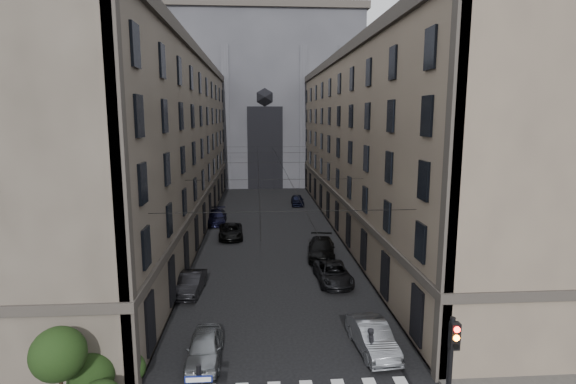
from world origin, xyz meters
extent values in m
cube|color=#383533|center=(-10.50, 36.00, 0.07)|extent=(7.00, 80.00, 0.15)
cube|color=#383533|center=(10.50, 36.00, 0.07)|extent=(7.00, 80.00, 0.15)
cube|color=#453F35|center=(-13.50, 36.00, 9.00)|extent=(13.00, 60.00, 18.00)
cube|color=#38332D|center=(-13.50, 36.00, 18.40)|extent=(13.60, 60.60, 0.90)
cube|color=#38332D|center=(-13.50, 36.00, 4.20)|extent=(13.40, 60.30, 0.50)
cube|color=brown|center=(13.50, 36.00, 9.00)|extent=(13.00, 60.00, 18.00)
cube|color=#38332D|center=(13.50, 36.00, 18.40)|extent=(13.60, 60.60, 0.90)
cube|color=#38332D|center=(13.50, 36.00, 4.20)|extent=(13.40, 60.30, 0.50)
cube|color=#2D2D33|center=(0.00, 75.00, 15.00)|extent=(34.00, 22.00, 30.00)
cube|color=#38332D|center=(0.00, 75.00, 30.50)|extent=(35.00, 23.00, 1.20)
cube|color=black|center=(0.00, 63.95, 7.00)|extent=(6.00, 0.30, 14.00)
cube|color=navy|center=(-3.50, 1.37, 3.55)|extent=(0.95, 0.05, 0.24)
cylinder|color=black|center=(5.60, 2.00, 2.60)|extent=(0.20, 0.20, 5.20)
cube|color=black|center=(5.60, 1.78, 4.60)|extent=(0.34, 0.30, 1.00)
cylinder|color=#FF0C07|center=(5.60, 1.62, 4.92)|extent=(0.22, 0.05, 0.22)
cylinder|color=orange|center=(5.60, 1.62, 4.60)|extent=(0.22, 0.05, 0.22)
cylinder|color=black|center=(5.60, 1.62, 4.28)|extent=(0.22, 0.05, 0.22)
sphere|color=black|center=(-8.80, 5.80, 1.15)|extent=(2.00, 2.00, 2.00)
sphere|color=black|center=(-7.40, 6.80, 0.85)|extent=(1.40, 1.40, 1.40)
sphere|color=black|center=(-9.50, 4.50, 2.95)|extent=(2.20, 2.20, 2.20)
cylinder|color=black|center=(0.00, 10.00, 7.50)|extent=(14.00, 0.03, 0.03)
cylinder|color=black|center=(0.00, 22.00, 7.50)|extent=(14.00, 0.03, 0.03)
cylinder|color=black|center=(0.00, 35.00, 7.50)|extent=(14.00, 0.03, 0.03)
cylinder|color=black|center=(0.00, 48.00, 7.50)|extent=(14.00, 0.03, 0.03)
cylinder|color=black|center=(0.00, 60.00, 7.50)|extent=(14.00, 0.03, 0.03)
cylinder|color=black|center=(-1.30, 36.00, 7.10)|extent=(0.03, 60.00, 0.03)
cylinder|color=black|center=(1.30, 36.00, 7.10)|extent=(0.03, 60.00, 0.03)
imported|color=slate|center=(-4.20, 8.67, 0.73)|extent=(1.74, 4.31, 1.47)
imported|color=black|center=(-6.20, 17.77, 0.73)|extent=(1.90, 4.54, 1.46)
imported|color=black|center=(-4.20, 32.24, 0.72)|extent=(2.68, 5.31, 1.44)
imported|color=black|center=(-6.20, 38.78, 0.77)|extent=(2.31, 5.39, 1.55)
imported|color=slate|center=(4.61, 9.09, 0.78)|extent=(2.07, 4.87, 1.56)
imported|color=black|center=(4.20, 19.11, 0.72)|extent=(2.59, 5.29, 1.45)
imported|color=black|center=(4.20, 25.21, 0.82)|extent=(3.03, 5.91, 1.64)
imported|color=black|center=(4.20, 48.97, 0.72)|extent=(1.83, 4.29, 1.44)
imported|color=black|center=(4.26, 8.00, 0.92)|extent=(0.62, 0.77, 1.85)
camera|label=1|loc=(-1.43, -12.81, 12.40)|focal=28.00mm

